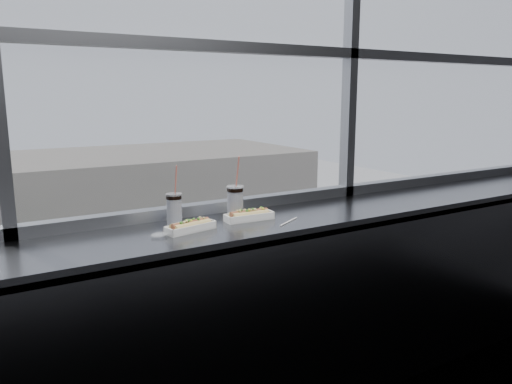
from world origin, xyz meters
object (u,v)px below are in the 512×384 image
loose_straw (289,222)px  car_far_b (34,324)px  soda_cup_right (235,201)px  tree_center (30,262)px  hotdog_tray_right (249,215)px  car_far_c (239,281)px  hotdog_tray_left (191,226)px  soda_cup_left (174,208)px  tree_right (181,240)px  pedestrian_d (122,277)px  wrapper (160,235)px  car_near_d (206,364)px

loose_straw → car_far_b: (1.00, 24.40, -11.00)m
soda_cup_right → tree_center: bearing=86.6°
loose_straw → tree_center: size_ratio=0.04×
hotdog_tray_right → car_far_c: hotdog_tray_right is taller
hotdog_tray_left → hotdog_tray_right: bearing=-5.0°
loose_straw → car_far_b: size_ratio=0.03×
soda_cup_left → car_far_c: soda_cup_left is taller
tree_right → tree_center: bearing=180.0°
soda_cup_right → car_far_c: size_ratio=0.06×
pedestrian_d → wrapper: bearing=-14.7°
hotdog_tray_right → soda_cup_left: bearing=166.4°
hotdog_tray_left → car_near_d: size_ratio=0.05×
hotdog_tray_left → pedestrian_d: bearing=64.0°
soda_cup_right → car_near_d: size_ratio=0.06×
soda_cup_right → car_far_b: bearing=87.1°
hotdog_tray_left → car_far_c: 30.01m
hotdog_tray_right → pedestrian_d: bearing=79.2°
hotdog_tray_right → wrapper: bearing=-170.5°
soda_cup_right → loose_straw: bearing=-45.9°
tree_right → car_far_c: bearing=-60.0°
tree_right → car_far_b: bearing=-157.9°
soda_cup_left → loose_straw: bearing=-25.7°
hotdog_tray_left → car_near_d: bearing=53.7°
wrapper → car_far_b: 26.75m
loose_straw → car_far_b: 26.79m
hotdog_tray_left → loose_straw: hotdog_tray_left is taller
soda_cup_right → car_far_b: size_ratio=0.05×
hotdog_tray_right → tree_center: (1.64, 28.26, -8.96)m
hotdog_tray_left → car_near_d: 21.11m
tree_right → wrapper: bearing=-112.1°
car_far_b → wrapper: bearing=177.8°
loose_straw → soda_cup_left: bearing=124.5°
hotdog_tray_left → tree_right: hotdog_tray_left is taller
car_near_d → pedestrian_d: (-0.20, 12.19, 0.16)m
car_near_d → tree_center: 13.39m
hotdog_tray_left → soda_cup_right: size_ratio=0.79×
hotdog_tray_left → wrapper: 0.17m
car_far_b → pedestrian_d: size_ratio=2.76×
soda_cup_right → hotdog_tray_left: bearing=-160.7°
hotdog_tray_right → tree_center: bearing=89.6°
car_far_c → tree_center: (-11.66, 4.00, 2.17)m
soda_cup_left → soda_cup_right: bearing=-8.0°
pedestrian_d → tree_center: bearing=-88.0°
hotdog_tray_left → soda_cup_left: (-0.02, 0.15, 0.06)m
hotdog_tray_right → car_far_b: size_ratio=0.04×
soda_cup_right → tree_right: bearing=68.6°
hotdog_tray_left → tree_center: hotdog_tray_left is taller
soda_cup_left → tree_right: soda_cup_left is taller
wrapper → car_far_b: wrapper is taller
car_near_d → car_far_c: (6.14, 8.00, -0.02)m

